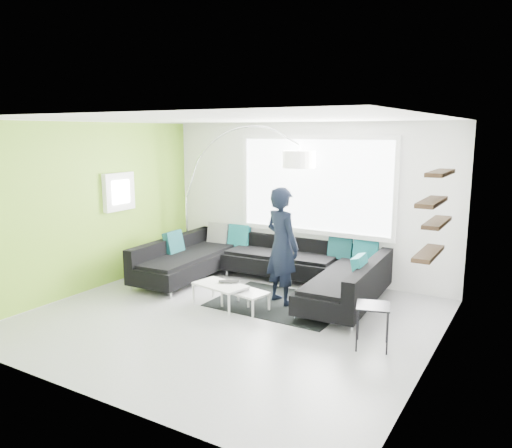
{
  "coord_description": "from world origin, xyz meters",
  "views": [
    {
      "loc": [
        3.77,
        -5.63,
        2.64
      ],
      "look_at": [
        -0.09,
        0.9,
        1.23
      ],
      "focal_mm": 35.0,
      "sensor_mm": 36.0,
      "label": 1
    }
  ],
  "objects": [
    {
      "name": "laptop",
      "position": [
        -0.32,
        0.48,
        0.36
      ],
      "size": [
        0.5,
        0.49,
        0.02
      ],
      "primitive_type": "imported",
      "rotation": [
        0.0,
        0.0,
        0.57
      ],
      "color": "black",
      "rests_on": "coffee_table"
    },
    {
      "name": "sectional_sofa",
      "position": [
        -0.27,
        1.4,
        0.37
      ],
      "size": [
        4.02,
        2.61,
        0.84
      ],
      "rotation": [
        0.0,
        0.0,
        0.05
      ],
      "color": "black",
      "rests_on": "ground"
    },
    {
      "name": "arc_lamp",
      "position": [
        -2.26,
        1.92,
        1.37
      ],
      "size": [
        2.68,
        1.27,
        2.75
      ],
      "primitive_type": null,
      "rotation": [
        0.0,
        0.0,
        0.14
      ],
      "color": "silver",
      "rests_on": "ground"
    },
    {
      "name": "person",
      "position": [
        0.32,
        0.99,
        0.91
      ],
      "size": [
        0.98,
        0.92,
        1.82
      ],
      "primitive_type": "imported",
      "rotation": [
        0.0,
        0.0,
        2.73
      ],
      "color": "black",
      "rests_on": "ground"
    },
    {
      "name": "coffee_table",
      "position": [
        -0.21,
        0.41,
        0.17
      ],
      "size": [
        1.15,
        0.8,
        0.34
      ],
      "primitive_type": "cube",
      "rotation": [
        0.0,
        0.0,
        -0.19
      ],
      "color": "silver",
      "rests_on": "ground"
    },
    {
      "name": "room_shell",
      "position": [
        0.04,
        0.21,
        1.81
      ],
      "size": [
        5.54,
        5.04,
        2.82
      ],
      "color": "white",
      "rests_on": "ground"
    },
    {
      "name": "rug",
      "position": [
        0.33,
        0.93,
        0.01
      ],
      "size": [
        2.01,
        1.48,
        0.01
      ],
      "primitive_type": "cube",
      "rotation": [
        0.0,
        0.0,
        -0.01
      ],
      "color": "black",
      "rests_on": "ground"
    },
    {
      "name": "side_table",
      "position": [
        2.05,
        0.1,
        0.27
      ],
      "size": [
        0.49,
        0.49,
        0.55
      ],
      "primitive_type": "cube",
      "rotation": [
        0.0,
        0.0,
        0.29
      ],
      "color": "black",
      "rests_on": "ground"
    },
    {
      "name": "ground",
      "position": [
        0.0,
        0.0,
        0.0
      ],
      "size": [
        5.5,
        5.5,
        0.0
      ],
      "primitive_type": "plane",
      "color": "gray",
      "rests_on": "ground"
    }
  ]
}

